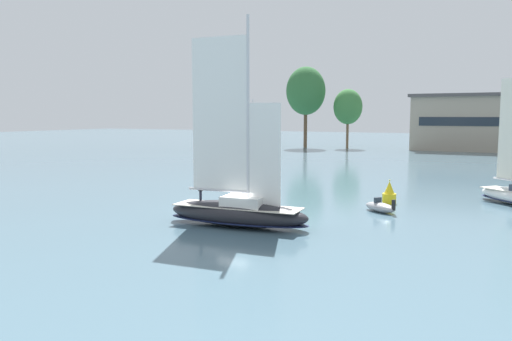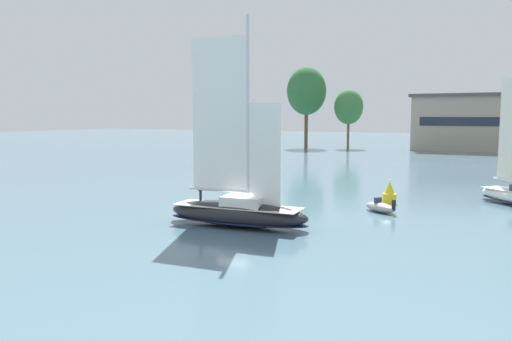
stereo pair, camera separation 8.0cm
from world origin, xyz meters
name	(u,v)px [view 2 (the right image)]	position (x,y,z in m)	size (l,w,h in m)	color
ground_plane	(237,226)	(0.00, 0.00, 0.00)	(400.00, 400.00, 0.00)	slate
waterfront_building	(508,122)	(16.93, 92.67, 6.42)	(40.38, 14.72, 12.75)	tan
tree_shore_left	(349,107)	(-17.59, 87.44, 9.99)	(6.93, 6.93, 14.27)	brown
tree_shore_right	(307,91)	(-27.70, 85.34, 13.90)	(9.64, 9.64, 19.85)	brown
sailboat_main	(237,210)	(0.02, 0.00, 1.16)	(10.99, 3.75, 14.85)	#232328
sailboat_moored_near_marina	(256,151)	(-28.57, 59.44, 0.76)	(8.38, 3.46, 11.18)	#194C47
motor_tender	(380,207)	(8.04, 9.98, 0.41)	(3.40, 2.94, 1.25)	#99999E
channel_buoy	(389,194)	(7.85, 14.29, 0.88)	(1.23, 1.23, 2.21)	yellow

